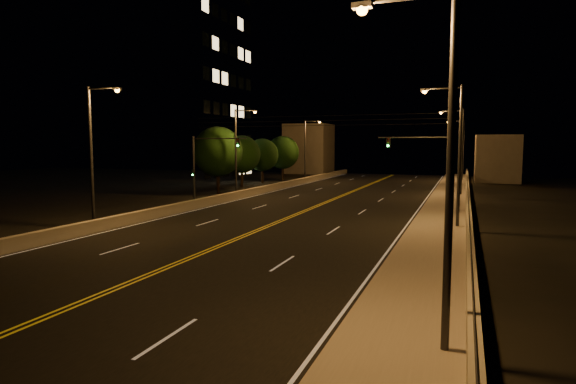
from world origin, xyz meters
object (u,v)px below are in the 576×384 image
(streetlight_3, at_px, (461,146))
(streetlight_5, at_px, (238,147))
(streetlight_2, at_px, (459,147))
(building_tower, at_px, (152,69))
(tree_1, at_px, (242,154))
(streetlight_4, at_px, (94,147))
(streetlight_0, at_px, (439,151))
(traffic_signal_right, at_px, (433,166))
(tree_3, at_px, (283,153))
(tree_2, at_px, (262,155))
(streetlight_6, at_px, (307,146))
(traffic_signal_left, at_px, (204,163))
(tree_0, at_px, (218,151))
(streetlight_1, at_px, (455,147))

(streetlight_3, xyz_separation_m, streetlight_5, (-21.44, -30.03, 0.00))
(streetlight_2, bearing_deg, building_tower, 172.55)
(tree_1, bearing_deg, streetlight_4, -80.98)
(streetlight_3, relative_size, tree_1, 1.36)
(streetlight_0, relative_size, streetlight_2, 1.00)
(tree_1, bearing_deg, building_tower, 173.05)
(traffic_signal_right, xyz_separation_m, tree_3, (-23.87, 32.20, 0.38))
(streetlight_5, distance_m, traffic_signal_right, 21.86)
(traffic_signal_right, xyz_separation_m, tree_2, (-24.94, 26.83, 0.10))
(streetlight_5, bearing_deg, streetlight_6, 90.00)
(streetlight_4, xyz_separation_m, tree_1, (-5.06, 31.87, -1.05))
(streetlight_0, xyz_separation_m, traffic_signal_left, (-20.32, 23.87, -1.35))
(streetlight_2, bearing_deg, tree_0, -167.02)
(tree_0, bearing_deg, streetlight_4, -81.26)
(streetlight_0, bearing_deg, tree_2, 117.56)
(streetlight_1, xyz_separation_m, traffic_signal_right, (-1.52, 4.43, -1.35))
(traffic_signal_left, relative_size, building_tower, 0.18)
(streetlight_1, xyz_separation_m, tree_2, (-26.46, 31.26, -1.25))
(streetlight_2, bearing_deg, tree_2, 158.93)
(streetlight_4, height_order, streetlight_5, same)
(streetlight_1, height_order, tree_3, streetlight_1)
(tree_3, bearing_deg, streetlight_6, -4.59)
(streetlight_4, bearing_deg, tree_2, 97.44)
(streetlight_1, bearing_deg, streetlight_4, -161.41)
(streetlight_6, distance_m, tree_3, 4.08)
(tree_3, bearing_deg, streetlight_0, -65.64)
(streetlight_2, distance_m, building_tower, 42.83)
(streetlight_1, distance_m, streetlight_4, 22.62)
(streetlight_2, xyz_separation_m, streetlight_6, (-21.44, 15.24, 0.00))
(tree_2, bearing_deg, building_tower, -161.77)
(streetlight_5, xyz_separation_m, tree_0, (-3.47, 1.98, -0.55))
(streetlight_2, height_order, tree_2, streetlight_2)
(streetlight_0, bearing_deg, traffic_signal_right, 93.64)
(tree_2, bearing_deg, traffic_signal_left, -77.11)
(tree_0, distance_m, tree_1, 9.48)
(streetlight_1, relative_size, traffic_signal_right, 1.47)
(tree_0, bearing_deg, streetlight_0, -54.39)
(streetlight_0, relative_size, streetlight_4, 1.00)
(building_tower, relative_size, tree_1, 5.02)
(streetlight_2, bearing_deg, streetlight_3, 90.00)
(streetlight_5, relative_size, traffic_signal_left, 1.47)
(traffic_signal_right, height_order, tree_1, tree_1)
(streetlight_6, bearing_deg, streetlight_5, -90.00)
(streetlight_1, height_order, streetlight_3, same)
(streetlight_1, xyz_separation_m, streetlight_2, (0.00, 21.07, 0.00))
(streetlight_1, relative_size, streetlight_5, 1.00)
(tree_1, xyz_separation_m, tree_3, (1.11, 11.97, 0.08))
(streetlight_4, distance_m, building_tower, 40.44)
(streetlight_6, xyz_separation_m, tree_3, (-3.95, 0.32, -0.97))
(streetlight_5, bearing_deg, traffic_signal_left, -82.85)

